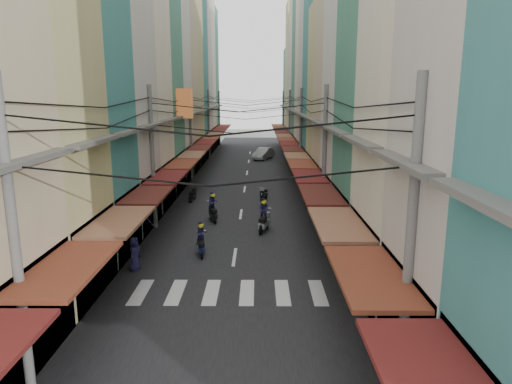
{
  "coord_description": "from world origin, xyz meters",
  "views": [
    {
      "loc": [
        1.15,
        -22.74,
        7.66
      ],
      "look_at": [
        0.99,
        4.85,
        1.74
      ],
      "focal_mm": 32.0,
      "sensor_mm": 36.0,
      "label": 1
    }
  ],
  "objects_px": {
    "bicycle": "(358,251)",
    "market_umbrella": "(390,240)",
    "white_car": "(263,159)",
    "traffic_sign": "(326,204)"
  },
  "relations": [
    {
      "from": "white_car",
      "to": "market_umbrella",
      "type": "relative_size",
      "value": 1.88
    },
    {
      "from": "white_car",
      "to": "traffic_sign",
      "type": "relative_size",
      "value": 1.79
    },
    {
      "from": "market_umbrella",
      "to": "traffic_sign",
      "type": "xyz_separation_m",
      "value": [
        -1.37,
        7.19,
        -0.32
      ]
    },
    {
      "from": "bicycle",
      "to": "market_umbrella",
      "type": "distance_m",
      "value": 5.58
    },
    {
      "from": "white_car",
      "to": "traffic_sign",
      "type": "bearing_deg",
      "value": -62.75
    },
    {
      "from": "market_umbrella",
      "to": "traffic_sign",
      "type": "bearing_deg",
      "value": 100.78
    },
    {
      "from": "bicycle",
      "to": "traffic_sign",
      "type": "height_order",
      "value": "traffic_sign"
    },
    {
      "from": "bicycle",
      "to": "market_umbrella",
      "type": "height_order",
      "value": "market_umbrella"
    },
    {
      "from": "white_car",
      "to": "traffic_sign",
      "type": "distance_m",
      "value": 31.11
    },
    {
      "from": "white_car",
      "to": "traffic_sign",
      "type": "xyz_separation_m",
      "value": [
        3.06,
        -30.9,
        1.94
      ]
    }
  ]
}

